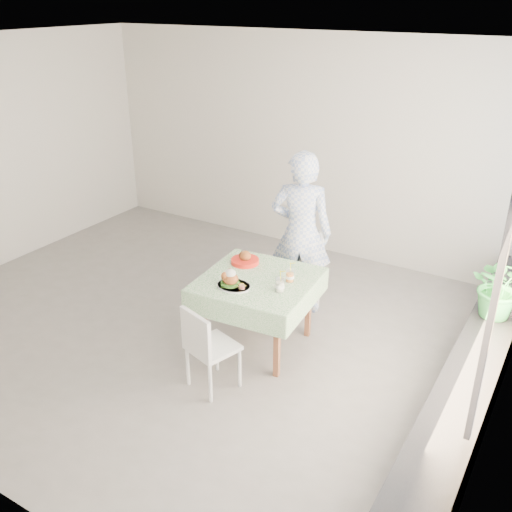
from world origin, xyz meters
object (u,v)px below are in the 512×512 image
Objects in this scene: chair_far at (296,285)px; chair_near at (212,363)px; main_dish at (232,281)px; diner at (301,233)px; potted_plant at (502,287)px; cafe_table at (258,304)px; juice_cup_orange at (290,276)px.

chair_near is (0.02, -1.63, -0.03)m from chair_far.
diner is at bearing 83.79° from main_dish.
cafe_table is at bearing -156.10° from potted_plant.
juice_cup_orange is (0.29, 0.88, 0.55)m from chair_near.
potted_plant is at bearing 161.11° from diner.
chair_far is (-0.03, 0.86, -0.18)m from cafe_table.
juice_cup_orange is at bearing -67.47° from chair_far.
potted_plant is at bearing 0.96° from chair_far.
juice_cup_orange reaches higher than cafe_table.
chair_near is 0.45× the size of diner.
diner is 0.83m from juice_cup_orange.
cafe_table is at bearing 70.54° from diner.
potted_plant is at bearing 24.51° from juice_cup_orange.
potted_plant is (2.02, 0.01, -0.09)m from diner.
diner reaches higher than main_dish.
juice_cup_orange is 0.39× the size of potted_plant.
diner is at bearing 89.78° from chair_near.
potted_plant is (2.14, 1.16, 0.00)m from main_dish.
diner is 2.96× the size of potted_plant.
cafe_table is 0.98m from diner.
diner is at bearing 89.79° from cafe_table.
diner is 2.02m from potted_plant.
chair_far is at bearing 91.79° from cafe_table.
chair_near is at bearing -140.49° from potted_plant.
chair_far is 1.51× the size of potted_plant.
diner reaches higher than potted_plant.
main_dish is at bearing 102.97° from chair_near.
diner reaches higher than cafe_table.
cafe_table is at bearing -88.21° from chair_far.
juice_cup_orange is at bearing -155.49° from potted_plant.
cafe_table is at bearing 65.09° from main_dish.
chair_far is 3.82× the size of juice_cup_orange.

